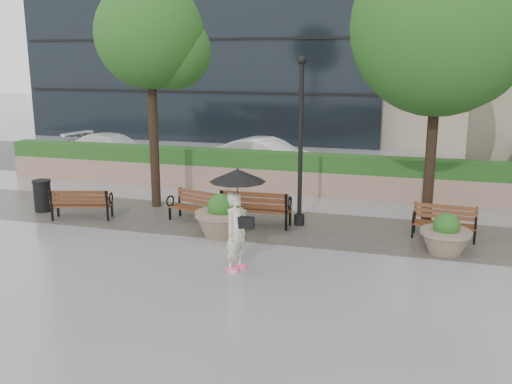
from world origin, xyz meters
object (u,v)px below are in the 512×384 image
(bench_2, at_px, (256,215))
(car_left, at_px, (114,150))
(bench_0, at_px, (82,210))
(pedestrian, at_px, (237,210))
(bench_1, at_px, (196,213))
(planter_right, at_px, (446,238))
(bench_3, at_px, (444,229))
(car_right, at_px, (267,157))
(lamppost, at_px, (300,153))
(planter_left, at_px, (221,220))
(trash_bin, at_px, (43,197))

(bench_2, xyz_separation_m, car_left, (-8.26, 6.82, 0.37))
(bench_0, relative_size, pedestrian, 0.79)
(bench_1, xyz_separation_m, planter_right, (6.59, -0.80, 0.13))
(bench_2, distance_m, bench_3, 4.87)
(planter_right, height_order, car_right, car_right)
(planter_right, bearing_deg, car_left, 149.48)
(car_right, bearing_deg, lamppost, -146.20)
(planter_left, relative_size, lamppost, 0.29)
(bench_0, height_order, lamppost, lamppost)
(car_right, bearing_deg, planter_left, -161.75)
(bench_0, xyz_separation_m, pedestrian, (5.46, -2.55, 1.08))
(planter_right, height_order, lamppost, lamppost)
(bench_2, height_order, pedestrian, pedestrian)
(bench_2, xyz_separation_m, pedestrian, (0.54, -3.29, 1.05))
(planter_left, relative_size, planter_right, 1.13)
(trash_bin, bearing_deg, bench_1, 2.51)
(car_right, height_order, pedestrian, pedestrian)
(pedestrian, bearing_deg, car_right, 33.00)
(bench_3, relative_size, planter_right, 1.37)
(bench_0, xyz_separation_m, planter_left, (4.31, -0.38, 0.17))
(bench_1, height_order, car_left, car_left)
(trash_bin, bearing_deg, bench_0, -14.39)
(bench_2, bearing_deg, planter_left, 60.17)
(bench_0, xyz_separation_m, bench_2, (4.92, 0.75, 0.04))
(bench_3, height_order, pedestrian, pedestrian)
(bench_0, bearing_deg, bench_1, 175.50)
(bench_0, distance_m, bench_3, 9.83)
(bench_0, distance_m, car_right, 8.37)
(bench_0, bearing_deg, car_right, -129.13)
(bench_2, bearing_deg, trash_bin, 1.32)
(bench_1, bearing_deg, pedestrian, -38.19)
(lamppost, xyz_separation_m, car_right, (-2.68, 6.51, -1.31))
(bench_2, relative_size, car_left, 0.41)
(bench_3, bearing_deg, lamppost, -178.10)
(planter_left, bearing_deg, pedestrian, -61.98)
(lamppost, relative_size, car_right, 1.06)
(bench_1, distance_m, lamppost, 3.37)
(bench_2, bearing_deg, bench_1, 2.59)
(bench_1, xyz_separation_m, planter_left, (1.11, -1.01, 0.18))
(planter_right, bearing_deg, planter_left, -177.85)
(bench_0, distance_m, planter_left, 4.33)
(pedestrian, bearing_deg, bench_3, -29.51)
(bench_2, height_order, car_right, car_right)
(bench_2, height_order, planter_right, bench_2)
(bench_0, distance_m, lamppost, 6.38)
(bench_2, xyz_separation_m, lamppost, (1.11, 0.40, 1.71))
(car_left, bearing_deg, planter_right, -105.85)
(bench_2, xyz_separation_m, trash_bin, (-6.52, -0.34, 0.15))
(lamppost, bearing_deg, pedestrian, -98.75)
(bench_0, relative_size, lamppost, 0.39)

